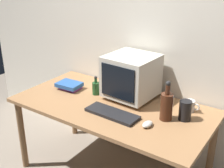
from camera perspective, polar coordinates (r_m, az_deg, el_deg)
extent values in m
cube|color=silver|center=(2.57, 6.01, 10.81)|extent=(4.00, 0.08, 2.50)
cube|color=#9E7047|center=(2.38, 0.00, -4.34)|extent=(1.61, 0.82, 0.03)
cylinder|color=brown|center=(2.79, -17.11, -9.39)|extent=(0.06, 0.06, 0.68)
cylinder|color=brown|center=(3.20, -7.50, -4.20)|extent=(0.06, 0.06, 0.68)
cylinder|color=brown|center=(2.58, 18.74, -12.47)|extent=(0.06, 0.06, 0.68)
cube|color=beige|center=(2.49, 3.69, -2.31)|extent=(0.29, 0.25, 0.03)
cube|color=beige|center=(2.42, 3.80, 1.67)|extent=(0.40, 0.40, 0.34)
cube|color=black|center=(2.27, 1.06, 0.28)|extent=(0.31, 0.02, 0.27)
cube|color=black|center=(2.21, 0.01, -5.76)|extent=(0.42, 0.16, 0.02)
ellipsoid|color=beige|center=(2.08, 6.91, -7.76)|extent=(0.07, 0.10, 0.04)
cylinder|color=#472314|center=(2.15, 10.54, -4.40)|extent=(0.09, 0.09, 0.20)
cylinder|color=#472314|center=(2.09, 10.80, -1.09)|extent=(0.03, 0.03, 0.07)
sphere|color=#262626|center=(2.08, 10.89, 0.08)|extent=(0.04, 0.04, 0.04)
cylinder|color=#1E4C23|center=(2.54, -3.15, -0.87)|extent=(0.06, 0.06, 0.11)
cylinder|color=#1E4C23|center=(2.51, -3.18, 0.67)|extent=(0.02, 0.02, 0.04)
sphere|color=#262626|center=(2.50, -3.20, 1.24)|extent=(0.03, 0.03, 0.03)
cube|color=#843893|center=(2.68, -8.11, -0.68)|extent=(0.18, 0.15, 0.02)
cube|color=#28569E|center=(2.67, -8.33, -0.11)|extent=(0.22, 0.17, 0.03)
cylinder|color=white|center=(2.33, 14.82, -4.13)|extent=(0.08, 0.08, 0.09)
torus|color=white|center=(2.31, 16.04, -4.34)|extent=(0.06, 0.01, 0.06)
cylinder|color=black|center=(2.19, 14.03, -5.01)|extent=(0.09, 0.09, 0.15)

